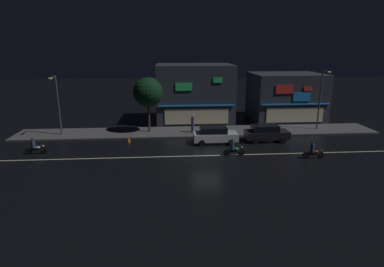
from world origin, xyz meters
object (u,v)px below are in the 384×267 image
Objects in this scene: pedestrian_on_sidewalk at (193,124)px; parked_car_near_kerb at (215,135)px; traffic_cone at (129,139)px; motorcycle_lead at (233,149)px; motorcycle_following at (313,152)px; streetlamp_west at (57,100)px; streetlamp_mid at (321,95)px; motorcycle_opposite_lane at (35,147)px; parked_car_trailing at (266,133)px.

parked_car_near_kerb is (1.89, -3.76, -0.17)m from pedestrian_on_sidewalk.
parked_car_near_kerb is 7.82× the size of traffic_cone.
motorcycle_lead and motorcycle_following have the same top height.
pedestrian_on_sidewalk reaches higher than parked_car_near_kerb.
streetlamp_mid is (28.29, 0.27, 0.22)m from streetlamp_west.
streetlamp_mid is at bearing 17.11° from motorcycle_opposite_lane.
pedestrian_on_sidewalk reaches higher than motorcycle_opposite_lane.
streetlamp_mid is 3.50× the size of motorcycle_lead.
streetlamp_mid is at bearing 0.54° from streetlamp_west.
streetlamp_mid reaches higher than streetlamp_west.
streetlamp_west reaches higher than parked_car_near_kerb.
pedestrian_on_sidewalk is 3.50× the size of traffic_cone.
streetlamp_mid reaches higher than motorcycle_following.
motorcycle_opposite_lane is (-21.56, -2.40, -0.24)m from parked_car_trailing.
motorcycle_opposite_lane is at bearing -3.77° from motorcycle_lead.
motorcycle_lead is at bearing -0.42° from motorcycle_opposite_lane.
motorcycle_lead reaches higher than traffic_cone.
motorcycle_lead and motorcycle_opposite_lane have the same top height.
motorcycle_following is (6.58, -1.23, 0.00)m from motorcycle_lead.
motorcycle_following is at bearing 146.79° from parked_car_near_kerb.
streetlamp_west is 3.28× the size of motorcycle_lead.
motorcycle_lead is 3.45× the size of traffic_cone.
motorcycle_opposite_lane is at bearing -93.68° from streetlamp_west.
streetlamp_mid is 21.42m from traffic_cone.
parked_car_near_kerb reaches higher than motorcycle_lead.
motorcycle_lead is (1.08, -3.79, -0.24)m from parked_car_near_kerb.
streetlamp_mid reaches higher than motorcycle_opposite_lane.
pedestrian_on_sidewalk is 0.45× the size of parked_car_trailing.
pedestrian_on_sidewalk reaches higher than parked_car_trailing.
streetlamp_mid is at bearing 27.09° from parked_car_trailing.
pedestrian_on_sidewalk is at bearing -66.62° from motorcycle_lead.
streetlamp_west reaches higher than parked_car_trailing.
motorcycle_opposite_lane is (-23.96, 2.95, 0.00)m from motorcycle_following.
pedestrian_on_sidewalk is at bearing 22.26° from traffic_cone.
motorcycle_following and motorcycle_opposite_lane have the same top height.
traffic_cone is at bearing -172.05° from streetlamp_mid.
streetlamp_west is at bearing -135.74° from pedestrian_on_sidewalk.
parked_car_trailing reaches higher than motorcycle_opposite_lane.
streetlamp_mid is 1.55× the size of parked_car_near_kerb.
motorcycle_following is (23.59, -8.71, -3.24)m from streetlamp_west.
motorcycle_following is 17.27m from traffic_cone.
pedestrian_on_sidewalk is at bearing -63.32° from parked_car_near_kerb.
streetlamp_west is 3.28× the size of motorcycle_following.
motorcycle_following is at bearing -1.78° from motorcycle_opposite_lane.
motorcycle_lead is (-11.28, -7.75, -3.46)m from streetlamp_mid.
motorcycle_opposite_lane is at bearing -173.66° from parked_car_trailing.
parked_car_near_kerb is at bearing -13.06° from streetlamp_west.
parked_car_trailing is (7.15, -3.43, -0.17)m from pedestrian_on_sidewalk.
parked_car_near_kerb is 2.26× the size of motorcycle_opposite_lane.
streetlamp_mid is 29.50m from motorcycle_opposite_lane.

